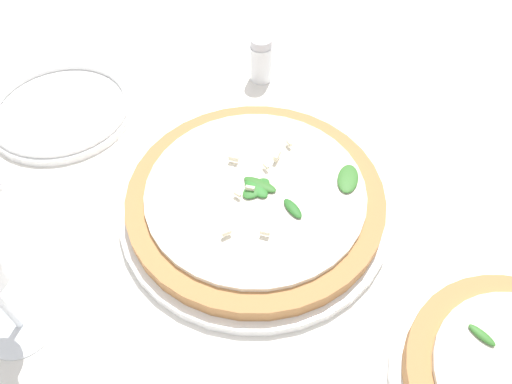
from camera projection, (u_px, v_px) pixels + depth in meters
The scene contains 4 objects.
ground_plane at pixel (247, 205), 0.58m from camera, with size 6.00×6.00×0.00m, color silver.
pizza_arugula_main at pixel (256, 199), 0.57m from camera, with size 0.31×0.31×0.05m.
side_plate_white at pixel (62, 110), 0.67m from camera, with size 0.19×0.19×0.02m.
shaker_pepper at pixel (261, 59), 0.70m from camera, with size 0.03×0.03×0.07m.
Camera 1 is at (-0.30, -0.18, 0.46)m, focal length 35.00 mm.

